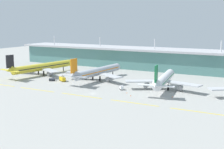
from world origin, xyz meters
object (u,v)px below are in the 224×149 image
airliner_near_middle (97,72)px  safety_cone_nose_front (127,93)px  airliner_nearest (42,67)px  safety_cone_left_wingtip (172,97)px  airliner_far_middle (164,80)px  safety_cone_right_wingtip (131,96)px  pushback_tug (52,79)px  fuel_truck (62,78)px  baggage_cart (122,88)px

airliner_near_middle → safety_cone_nose_front: (37.38, -27.14, -6.10)m
airliner_nearest → safety_cone_left_wingtip: (116.69, -22.77, -6.11)m
airliner_far_middle → safety_cone_right_wingtip: 29.10m
pushback_tug → safety_cone_left_wingtip: (92.60, -5.63, -0.75)m
airliner_nearest → pushback_tug: bearing=-35.4°
airliner_near_middle → airliner_far_middle: size_ratio=1.09×
safety_cone_nose_front → safety_cone_right_wingtip: size_ratio=1.00×
fuel_truck → safety_cone_right_wingtip: 65.75m
airliner_near_middle → pushback_tug: (-27.94, -18.00, -5.35)m
airliner_near_middle → safety_cone_nose_front: size_ratio=91.75×
airliner_far_middle → safety_cone_right_wingtip: airliner_far_middle is taller
baggage_cart → pushback_tug: baggage_cart is taller
airliner_nearest → safety_cone_left_wingtip: airliner_nearest is taller
baggage_cart → safety_cone_nose_front: (7.16, -7.00, -0.91)m
airliner_far_middle → safety_cone_right_wingtip: size_ratio=84.05×
airliner_near_middle → baggage_cart: size_ratio=16.58×
airliner_nearest → safety_cone_nose_front: size_ratio=100.10×
safety_cone_nose_front → airliner_near_middle: bearing=144.0°
airliner_near_middle → safety_cone_right_wingtip: size_ratio=91.75×
safety_cone_nose_front → safety_cone_left_wingtip: bearing=7.3°
pushback_tug → fuel_truck: fuel_truck is taller
fuel_truck → safety_cone_left_wingtip: bearing=-5.7°
safety_cone_left_wingtip → safety_cone_nose_front: size_ratio=1.00×
airliner_nearest → baggage_cart: (82.25, -19.27, -5.19)m
airliner_nearest → baggage_cart: bearing=-13.2°
airliner_nearest → safety_cone_nose_front: bearing=-16.4°
airliner_far_middle → safety_cone_nose_front: 26.90m
airliner_nearest → safety_cone_right_wingtip: airliner_nearest is taller
fuel_truck → pushback_tug: bearing=-157.5°
airliner_nearest → safety_cone_right_wingtip: size_ratio=100.10×
airliner_far_middle → safety_cone_left_wingtip: size_ratio=84.05×
fuel_truck → safety_cone_right_wingtip: fuel_truck is taller
fuel_truck → safety_cone_nose_front: bearing=-11.7°
pushback_tug → airliner_nearest: bearing=144.6°
fuel_truck → safety_cone_right_wingtip: (63.34, -17.55, -1.91)m
airliner_near_middle → safety_cone_nose_front: bearing=-36.0°
airliner_near_middle → pushback_tug: airliner_near_middle is taller
airliner_far_middle → safety_cone_left_wingtip: 21.66m
airliner_near_middle → pushback_tug: size_ratio=12.88×
airliner_near_middle → airliner_far_middle: same height
airliner_nearest → airliner_near_middle: same height
safety_cone_right_wingtip → pushback_tug: bearing=168.3°
airliner_nearest → fuel_truck: size_ratio=9.37×
baggage_cart → safety_cone_nose_front: 10.05m
pushback_tug → fuel_truck: (7.07, 2.92, 1.16)m
airliner_nearest → airliner_near_middle: bearing=1.0°
airliner_nearest → safety_cone_left_wingtip: bearing=-11.0°
airliner_nearest → baggage_cart: airliner_nearest is taller
airliner_nearest → pushback_tug: airliner_nearest is taller
safety_cone_left_wingtip → baggage_cart: bearing=174.2°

